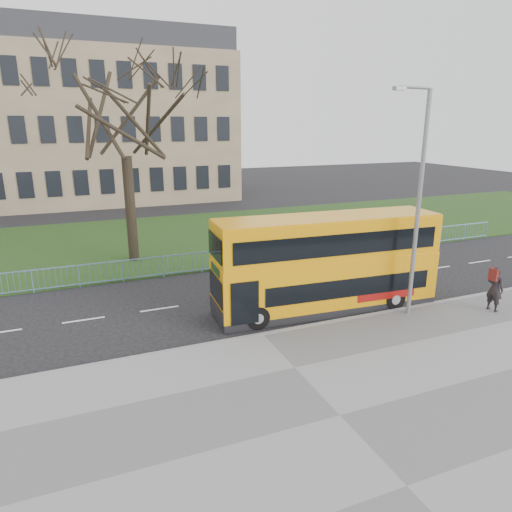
# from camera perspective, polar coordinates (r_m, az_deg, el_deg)

# --- Properties ---
(ground) EXTENTS (120.00, 120.00, 0.00)m
(ground) POSITION_cam_1_polar(r_m,az_deg,el_deg) (18.19, -1.08, -8.08)
(ground) COLOR black
(ground) RESTS_ON ground
(pavement) EXTENTS (80.00, 10.50, 0.12)m
(pavement) POSITION_cam_1_polar(r_m,az_deg,el_deg) (12.91, 10.43, -19.21)
(pavement) COLOR slate
(pavement) RESTS_ON ground
(kerb) EXTENTS (80.00, 0.20, 0.14)m
(kerb) POSITION_cam_1_polar(r_m,az_deg,el_deg) (16.86, 0.85, -9.87)
(kerb) COLOR gray
(kerb) RESTS_ON ground
(grass_verge) EXTENTS (80.00, 15.40, 0.08)m
(grass_verge) POSITION_cam_1_polar(r_m,az_deg,el_deg) (31.27, -10.57, 2.18)
(grass_verge) COLOR #213D16
(grass_verge) RESTS_ON ground
(guard_railing) EXTENTS (40.00, 0.12, 1.10)m
(guard_railing) POSITION_cam_1_polar(r_m,az_deg,el_deg) (23.90, -6.80, -0.76)
(guard_railing) COLOR #6C9AC1
(guard_railing) RESTS_ON ground
(bare_tree) EXTENTS (9.57, 9.57, 13.67)m
(bare_tree) POSITION_cam_1_polar(r_m,az_deg,el_deg) (25.66, -16.09, 14.35)
(bare_tree) COLOR black
(bare_tree) RESTS_ON grass_verge
(civic_building) EXTENTS (30.00, 15.00, 14.00)m
(civic_building) POSITION_cam_1_polar(r_m,az_deg,el_deg) (50.49, -21.83, 14.57)
(civic_building) COLOR #79664D
(civic_building) RESTS_ON ground
(yellow_bus) EXTENTS (9.42, 2.81, 3.90)m
(yellow_bus) POSITION_cam_1_polar(r_m,az_deg,el_deg) (18.83, 8.85, -0.63)
(yellow_bus) COLOR orange
(yellow_bus) RESTS_ON ground
(pedestrian) EXTENTS (0.56, 0.75, 1.87)m
(pedestrian) POSITION_cam_1_polar(r_m,az_deg,el_deg) (20.89, 27.69, -3.64)
(pedestrian) COLOR black
(pedestrian) RESTS_ON pavement
(street_lamp) EXTENTS (1.82, 0.40, 8.62)m
(street_lamp) POSITION_cam_1_polar(r_m,az_deg,el_deg) (18.24, 19.52, 6.97)
(street_lamp) COLOR gray
(street_lamp) RESTS_ON pavement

